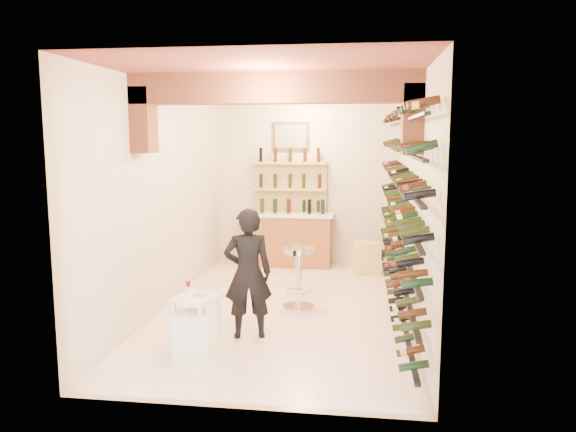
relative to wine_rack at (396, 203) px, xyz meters
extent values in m
plane|color=silver|center=(-1.53, 0.00, -1.55)|extent=(6.00, 6.00, 0.00)
cube|color=beige|center=(-1.53, 3.00, 0.05)|extent=(3.50, 0.02, 3.20)
cube|color=beige|center=(-1.53, -3.00, 0.05)|extent=(3.50, 0.02, 3.20)
cube|color=beige|center=(-3.28, 0.00, 0.05)|extent=(0.02, 6.00, 3.20)
cube|color=beige|center=(0.22, 0.00, 0.05)|extent=(0.02, 6.00, 3.20)
cube|color=brown|center=(-1.53, 0.00, 1.65)|extent=(3.50, 6.00, 0.02)
cube|color=#9C5336|center=(-1.53, -1.00, 1.47)|extent=(3.50, 0.35, 0.36)
cube|color=#9C5336|center=(-3.16, -1.00, 1.10)|extent=(0.24, 0.35, 0.80)
cube|color=#9C5336|center=(0.10, -1.00, 1.10)|extent=(0.24, 0.35, 0.80)
cube|color=black|center=(0.06, 0.00, -1.30)|extent=(0.06, 5.70, 0.03)
cube|color=black|center=(0.06, 0.00, -0.90)|extent=(0.06, 5.70, 0.03)
cube|color=black|center=(0.06, 0.00, -0.50)|extent=(0.06, 5.70, 0.03)
cube|color=black|center=(0.06, 0.00, -0.10)|extent=(0.06, 5.70, 0.03)
cube|color=black|center=(0.06, 0.00, 0.30)|extent=(0.06, 5.70, 0.03)
cube|color=black|center=(0.06, 0.00, 0.70)|extent=(0.06, 5.70, 0.03)
cube|color=black|center=(0.06, 0.00, 1.10)|extent=(0.06, 5.70, 0.03)
cube|color=#9A5C2F|center=(-1.83, 2.65, -1.07)|extent=(1.60, 0.55, 0.96)
cube|color=white|center=(-1.83, 2.65, -0.56)|extent=(1.70, 0.62, 0.05)
cube|color=tan|center=(-1.83, 2.92, -0.55)|extent=(1.40, 0.10, 2.00)
cube|color=tan|center=(-1.83, 2.82, -1.10)|extent=(1.40, 0.28, 0.04)
cube|color=tan|center=(-1.83, 2.82, -0.60)|extent=(1.40, 0.28, 0.04)
cube|color=tan|center=(-1.83, 2.82, -0.10)|extent=(1.40, 0.28, 0.04)
cube|color=tan|center=(-1.83, 2.82, 0.40)|extent=(1.40, 0.28, 0.04)
cube|color=brown|center=(-1.83, 2.97, 0.90)|extent=(0.70, 0.04, 0.55)
cube|color=#99998C|center=(-1.83, 2.94, 0.90)|extent=(0.60, 0.01, 0.45)
cube|color=white|center=(-2.32, -1.72, -0.92)|extent=(0.56, 0.56, 0.04)
cube|color=white|center=(-2.55, -1.84, -1.25)|extent=(0.04, 0.04, 0.61)
cube|color=white|center=(-2.21, -1.95, -1.25)|extent=(0.04, 0.04, 0.61)
cube|color=white|center=(-2.44, -1.49, -1.25)|extent=(0.04, 0.04, 0.61)
cube|color=white|center=(-2.10, -1.60, -1.25)|extent=(0.04, 0.04, 0.61)
cylinder|color=white|center=(-2.28, -1.70, -0.89)|extent=(0.21, 0.21, 0.01)
cylinder|color=#BF7266|center=(-2.28, -1.70, -0.88)|extent=(0.15, 0.15, 0.02)
cube|color=white|center=(-2.48, -1.82, -0.89)|extent=(0.11, 0.11, 0.01)
cylinder|color=white|center=(-2.45, -1.59, -0.90)|extent=(0.06, 0.06, 0.00)
cylinder|color=white|center=(-2.45, -1.59, -0.86)|extent=(0.01, 0.01, 0.08)
cone|color=#550714|center=(-2.45, -1.59, -0.80)|extent=(0.06, 0.06, 0.07)
cube|color=white|center=(-2.36, -1.89, -1.30)|extent=(0.51, 0.51, 0.50)
imported|color=black|center=(-1.82, -1.19, -0.75)|extent=(0.66, 0.52, 1.61)
cylinder|color=silver|center=(-1.34, 0.02, -1.53)|extent=(0.46, 0.46, 0.03)
cylinder|color=silver|center=(-1.34, 0.02, -1.12)|extent=(0.09, 0.09, 0.80)
cylinder|color=silver|center=(-1.34, 0.02, -0.70)|extent=(0.44, 0.44, 0.08)
torus|color=silver|center=(-1.34, 0.02, -1.30)|extent=(0.35, 0.35, 0.03)
cube|color=#E3C87D|center=(-0.35, 2.18, -1.40)|extent=(0.53, 0.40, 0.29)
cube|color=#E3C87D|center=(-0.35, 2.18, -1.12)|extent=(0.51, 0.37, 0.28)
camera|label=1|loc=(-0.48, -7.62, 0.91)|focal=34.44mm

